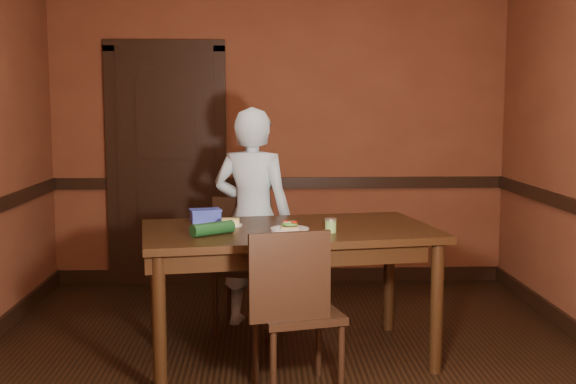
{
  "coord_description": "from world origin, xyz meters",
  "views": [
    {
      "loc": [
        -0.17,
        -4.14,
        1.6
      ],
      "look_at": [
        0.0,
        0.35,
        1.05
      ],
      "focal_mm": 45.0,
      "sensor_mm": 36.0,
      "label": 1
    }
  ],
  "objects": [
    {
      "name": "floor",
      "position": [
        0.0,
        0.0,
        0.0
      ],
      "size": [
        4.0,
        4.5,
        0.01
      ],
      "primitive_type": "cube",
      "color": "black",
      "rests_on": "ground"
    },
    {
      "name": "wall_back",
      "position": [
        0.0,
        2.25,
        1.35
      ],
      "size": [
        4.0,
        0.02,
        2.7
      ],
      "primitive_type": "cube",
      "color": "brown",
      "rests_on": "ground"
    },
    {
      "name": "wall_front",
      "position": [
        0.0,
        -2.25,
        1.35
      ],
      "size": [
        4.0,
        0.02,
        2.7
      ],
      "primitive_type": "cube",
      "color": "brown",
      "rests_on": "ground"
    },
    {
      "name": "dado_back",
      "position": [
        0.0,
        2.23,
        0.9
      ],
      "size": [
        4.0,
        0.03,
        0.1
      ],
      "primitive_type": "cube",
      "color": "black",
      "rests_on": "ground"
    },
    {
      "name": "baseboard_back",
      "position": [
        0.0,
        2.23,
        0.06
      ],
      "size": [
        4.0,
        0.03,
        0.12
      ],
      "primitive_type": "cube",
      "color": "black",
      "rests_on": "ground"
    },
    {
      "name": "door",
      "position": [
        -1.0,
        2.22,
        1.09
      ],
      "size": [
        1.05,
        0.07,
        2.2
      ],
      "color": "black",
      "rests_on": "ground"
    },
    {
      "name": "dining_table",
      "position": [
        0.0,
        0.27,
        0.42
      ],
      "size": [
        1.92,
        1.28,
        0.84
      ],
      "primitive_type": "cube",
      "rotation": [
        0.0,
        0.0,
        0.16
      ],
      "color": "black",
      "rests_on": "floor"
    },
    {
      "name": "chair_far",
      "position": [
        -0.27,
        0.87,
        0.46
      ],
      "size": [
        0.52,
        0.52,
        0.93
      ],
      "primitive_type": null,
      "rotation": [
        0.0,
        0.0,
        -0.22
      ],
      "color": "black",
      "rests_on": "floor"
    },
    {
      "name": "chair_near",
      "position": [
        0.03,
        -0.28,
        0.47
      ],
      "size": [
        0.53,
        0.53,
        0.94
      ],
      "primitive_type": null,
      "rotation": [
        0.0,
        0.0,
        3.39
      ],
      "color": "black",
      "rests_on": "floor"
    },
    {
      "name": "person",
      "position": [
        -0.23,
        0.97,
        0.79
      ],
      "size": [
        0.66,
        0.53,
        1.58
      ],
      "primitive_type": "imported",
      "rotation": [
        0.0,
        0.0,
        2.84
      ],
      "color": "silver",
      "rests_on": "floor"
    },
    {
      "name": "sandwich_plate",
      "position": [
        0.0,
        0.16,
        0.85
      ],
      "size": [
        0.23,
        0.23,
        0.06
      ],
      "rotation": [
        0.0,
        0.0,
        0.28
      ],
      "color": "silver",
      "rests_on": "dining_table"
    },
    {
      "name": "sauce_jar",
      "position": [
        0.25,
        0.1,
        0.88
      ],
      "size": [
        0.07,
        0.07,
        0.08
      ],
      "rotation": [
        0.0,
        0.0,
        -0.27
      ],
      "color": "#6D9647",
      "rests_on": "dining_table"
    },
    {
      "name": "cheese_saucer",
      "position": [
        -0.36,
        0.35,
        0.85
      ],
      "size": [
        0.15,
        0.15,
        0.05
      ],
      "rotation": [
        0.0,
        0.0,
        0.23
      ],
      "color": "silver",
      "rests_on": "dining_table"
    },
    {
      "name": "food_tub",
      "position": [
        -0.53,
        0.52,
        0.88
      ],
      "size": [
        0.23,
        0.18,
        0.08
      ],
      "rotation": [
        0.0,
        0.0,
        0.26
      ],
      "color": "blue",
      "rests_on": "dining_table"
    },
    {
      "name": "wrapped_veg",
      "position": [
        -0.45,
        0.04,
        0.87
      ],
      "size": [
        0.26,
        0.22,
        0.08
      ],
      "primitive_type": "cylinder",
      "rotation": [
        0.0,
        1.57,
        0.64
      ],
      "color": "#123817",
      "rests_on": "dining_table"
    }
  ]
}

